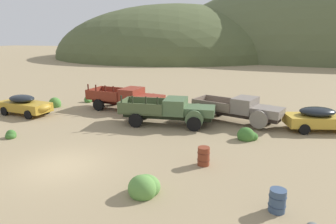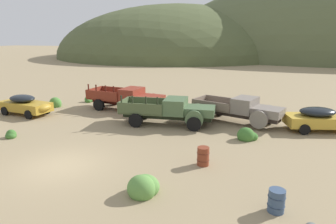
{
  "view_description": "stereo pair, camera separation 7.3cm",
  "coord_description": "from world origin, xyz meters",
  "px_view_note": "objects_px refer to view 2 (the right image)",
  "views": [
    {
      "loc": [
        8.87,
        -10.86,
        6.05
      ],
      "look_at": [
        2.95,
        7.67,
        1.03
      ],
      "focal_mm": 31.54,
      "sensor_mm": 36.0,
      "label": 1
    },
    {
      "loc": [
        8.94,
        -10.83,
        6.05
      ],
      "look_at": [
        2.95,
        7.67,
        1.03
      ],
      "focal_mm": 31.54,
      "sensor_mm": 36.0,
      "label": 2
    }
  ],
  "objects_px": {
    "oil_drum_foreground": "(276,201)",
    "truck_weathered_green": "(174,111)",
    "truck_primer_gray": "(243,110)",
    "car_faded_yellow": "(323,119)",
    "truck_rust_red": "(131,99)",
    "oil_drum_by_truck": "(203,156)",
    "car_mustard": "(26,105)"
  },
  "relations": [
    {
      "from": "car_mustard",
      "to": "truck_primer_gray",
      "type": "relative_size",
      "value": 0.71
    },
    {
      "from": "car_mustard",
      "to": "truck_primer_gray",
      "type": "height_order",
      "value": "truck_primer_gray"
    },
    {
      "from": "car_faded_yellow",
      "to": "oil_drum_by_truck",
      "type": "distance_m",
      "value": 10.01
    },
    {
      "from": "truck_primer_gray",
      "to": "oil_drum_foreground",
      "type": "xyz_separation_m",
      "value": [
        1.95,
        -10.87,
        -0.58
      ]
    },
    {
      "from": "truck_rust_red",
      "to": "truck_primer_gray",
      "type": "xyz_separation_m",
      "value": [
        9.17,
        -1.01,
        0.0
      ]
    },
    {
      "from": "car_faded_yellow",
      "to": "truck_weathered_green",
      "type": "bearing_deg",
      "value": 174.94
    },
    {
      "from": "car_mustard",
      "to": "oil_drum_by_truck",
      "type": "xyz_separation_m",
      "value": [
        15.12,
        -5.01,
        -0.36
      ]
    },
    {
      "from": "truck_primer_gray",
      "to": "truck_weathered_green",
      "type": "bearing_deg",
      "value": -139.34
    },
    {
      "from": "truck_rust_red",
      "to": "truck_weathered_green",
      "type": "xyz_separation_m",
      "value": [
        4.62,
        -2.87,
        -0.0
      ]
    },
    {
      "from": "car_faded_yellow",
      "to": "oil_drum_by_truck",
      "type": "bearing_deg",
      "value": -144.91
    },
    {
      "from": "car_mustard",
      "to": "truck_primer_gray",
      "type": "bearing_deg",
      "value": 16.97
    },
    {
      "from": "truck_rust_red",
      "to": "oil_drum_by_truck",
      "type": "bearing_deg",
      "value": -42.19
    },
    {
      "from": "car_mustard",
      "to": "truck_primer_gray",
      "type": "distance_m",
      "value": 16.65
    },
    {
      "from": "truck_primer_gray",
      "to": "oil_drum_foreground",
      "type": "bearing_deg",
      "value": -61.4
    },
    {
      "from": "truck_rust_red",
      "to": "car_faded_yellow",
      "type": "xyz_separation_m",
      "value": [
        14.26,
        -1.12,
        -0.19
      ]
    },
    {
      "from": "truck_rust_red",
      "to": "car_mustard",
      "type": "bearing_deg",
      "value": -146.09
    },
    {
      "from": "truck_weathered_green",
      "to": "oil_drum_foreground",
      "type": "bearing_deg",
      "value": -59.8
    },
    {
      "from": "car_mustard",
      "to": "oil_drum_by_truck",
      "type": "distance_m",
      "value": 15.93
    },
    {
      "from": "oil_drum_by_truck",
      "to": "oil_drum_foreground",
      "type": "xyz_separation_m",
      "value": [
        3.23,
        -3.05,
        -0.03
      ]
    },
    {
      "from": "car_faded_yellow",
      "to": "oil_drum_foreground",
      "type": "height_order",
      "value": "car_faded_yellow"
    },
    {
      "from": "car_mustard",
      "to": "truck_weathered_green",
      "type": "height_order",
      "value": "truck_weathered_green"
    },
    {
      "from": "car_faded_yellow",
      "to": "oil_drum_foreground",
      "type": "distance_m",
      "value": 11.22
    },
    {
      "from": "car_faded_yellow",
      "to": "car_mustard",
      "type": "bearing_deg",
      "value": 171.83
    },
    {
      "from": "car_faded_yellow",
      "to": "oil_drum_foreground",
      "type": "xyz_separation_m",
      "value": [
        -3.15,
        -10.76,
        -0.39
      ]
    },
    {
      "from": "oil_drum_by_truck",
      "to": "truck_rust_red",
      "type": "bearing_deg",
      "value": 131.76
    },
    {
      "from": "truck_rust_red",
      "to": "oil_drum_by_truck",
      "type": "height_order",
      "value": "truck_rust_red"
    },
    {
      "from": "truck_weathered_green",
      "to": "oil_drum_foreground",
      "type": "distance_m",
      "value": 11.13
    },
    {
      "from": "truck_primer_gray",
      "to": "car_faded_yellow",
      "type": "bearing_deg",
      "value": 17.2
    },
    {
      "from": "truck_primer_gray",
      "to": "car_faded_yellow",
      "type": "height_order",
      "value": "truck_primer_gray"
    },
    {
      "from": "truck_primer_gray",
      "to": "car_faded_yellow",
      "type": "distance_m",
      "value": 5.1
    },
    {
      "from": "car_mustard",
      "to": "truck_rust_red",
      "type": "distance_m",
      "value": 8.18
    },
    {
      "from": "oil_drum_foreground",
      "to": "truck_weathered_green",
      "type": "bearing_deg",
      "value": 125.79
    }
  ]
}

